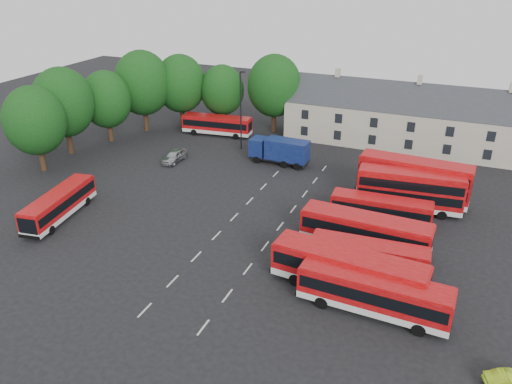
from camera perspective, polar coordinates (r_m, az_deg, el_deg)
ground at (r=49.49m, az=-3.49°, el=-3.89°), size 140.00×140.00×0.00m
lane_markings at (r=50.16m, az=0.09°, el=-3.40°), size 5.15×33.80×0.01m
treeline at (r=72.60m, az=-11.86°, el=10.98°), size 29.92×32.59×12.01m
terrace_houses at (r=71.69m, az=17.62°, el=7.79°), size 35.70×7.13×10.06m
bus_row_a at (r=38.34m, az=13.31°, el=-11.00°), size 11.23×3.05×3.15m
bus_row_b at (r=40.07m, az=10.52°, el=-8.63°), size 12.32×3.75×3.43m
bus_row_c at (r=42.93m, az=12.77°, el=-6.99°), size 9.82×2.83×2.74m
bus_row_d at (r=45.90m, az=12.41°, el=-4.21°), size 11.67×3.16×3.27m
bus_row_e at (r=50.68m, az=14.11°, el=-1.81°), size 9.86×2.73×2.76m
bus_dd_south at (r=53.68m, az=17.19°, el=0.36°), size 10.80×3.49×4.35m
bus_dd_north at (r=55.79m, az=17.61°, el=1.53°), size 11.73×3.39×4.75m
bus_west at (r=53.90m, az=-21.59°, el=-1.17°), size 3.71×10.14×2.80m
bus_north at (r=74.21m, az=-4.48°, el=7.78°), size 10.41×3.49×2.89m
box_truck at (r=63.43m, az=2.76°, el=4.81°), size 7.62×2.60×3.30m
silver_car at (r=65.30m, az=-9.31°, el=4.07°), size 1.82×4.39×1.49m
lamppost at (r=67.40m, az=-1.74°, el=9.52°), size 0.74×0.40×10.66m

